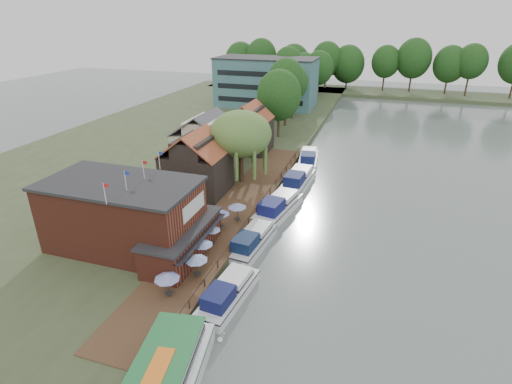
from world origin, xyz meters
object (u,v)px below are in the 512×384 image
(cottage_a, at_px, (196,162))
(umbrella_3, at_px, (212,235))
(cottage_b, at_px, (207,140))
(willow, at_px, (241,148))
(hotel_block, at_px, (266,82))
(umbrella_1, at_px, (197,266))
(umbrella_2, at_px, (203,250))
(cruiser_0, at_px, (228,290))
(umbrella_5, at_px, (237,212))
(cottage_c, at_px, (249,127))
(cruiser_4, at_px, (308,157))
(swan, at_px, (220,339))
(cruiser_3, at_px, (298,178))
(cruiser_2, at_px, (278,204))
(pub, at_px, (140,217))
(umbrella_0, at_px, (168,285))
(cruiser_1, at_px, (252,238))
(umbrella_4, at_px, (221,219))

(cottage_a, bearing_deg, umbrella_3, -58.79)
(cottage_b, distance_m, willow, 9.07)
(hotel_block, height_order, umbrella_1, hotel_block)
(willow, xyz_separation_m, umbrella_2, (3.37, -20.29, -3.93))
(hotel_block, height_order, cottage_a, hotel_block)
(cottage_b, xyz_separation_m, cruiser_0, (14.88, -28.85, -4.12))
(hotel_block, height_order, willow, hotel_block)
(cruiser_0, bearing_deg, umbrella_3, 129.58)
(hotel_block, xyz_separation_m, umbrella_5, (15.20, -62.61, -4.86))
(cottage_b, height_order, cottage_c, same)
(umbrella_2, relative_size, cruiser_4, 0.23)
(cruiser_0, bearing_deg, swan, -70.54)
(cruiser_3, bearing_deg, cottage_a, -142.62)
(cruiser_4, bearing_deg, cruiser_2, -97.64)
(cottage_c, distance_m, umbrella_5, 26.77)
(pub, bearing_deg, cruiser_0, -19.47)
(cruiser_0, bearing_deg, umbrella_1, 169.79)
(umbrella_1, relative_size, swan, 5.40)
(swan, bearing_deg, umbrella_2, 122.02)
(umbrella_1, bearing_deg, umbrella_0, -108.59)
(umbrella_0, distance_m, cruiser_0, 5.24)
(cruiser_1, relative_size, cruiser_4, 0.94)
(cottage_a, bearing_deg, umbrella_4, -51.38)
(cruiser_1, relative_size, cruiser_3, 0.88)
(umbrella_0, relative_size, cruiser_3, 0.22)
(umbrella_0, bearing_deg, cruiser_0, 27.16)
(pub, bearing_deg, cruiser_3, 64.46)
(cruiser_2, distance_m, swan, 22.49)
(umbrella_3, bearing_deg, cottage_c, 101.72)
(cruiser_4, xyz_separation_m, swan, (1.32, -41.79, -1.02))
(cottage_b, relative_size, umbrella_0, 4.04)
(cruiser_0, xyz_separation_m, swan, (1.18, -4.74, -0.91))
(umbrella_1, distance_m, umbrella_5, 11.27)
(umbrella_1, relative_size, umbrella_2, 1.00)
(hotel_block, xyz_separation_m, cruiser_0, (18.88, -74.85, -6.02))
(cruiser_3, relative_size, swan, 24.72)
(umbrella_1, height_order, cruiser_3, umbrella_1)
(umbrella_1, relative_size, cruiser_3, 0.22)
(cottage_c, bearing_deg, cruiser_0, -73.96)
(umbrella_1, relative_size, umbrella_3, 1.00)
(umbrella_3, xyz_separation_m, cruiser_2, (4.18, 11.23, -0.98))
(umbrella_1, height_order, swan, umbrella_1)
(umbrella_2, bearing_deg, umbrella_1, -77.53)
(pub, xyz_separation_m, cottage_a, (-1.00, 15.00, 0.60))
(cruiser_2, bearing_deg, umbrella_0, -92.96)
(hotel_block, relative_size, cruiser_2, 2.38)
(umbrella_1, xyz_separation_m, cruiser_1, (2.69, 8.01, -1.13))
(cruiser_1, bearing_deg, cruiser_0, -79.69)
(cottage_c, relative_size, umbrella_1, 3.58)
(cottage_b, xyz_separation_m, cottage_c, (4.00, 9.00, 0.00))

